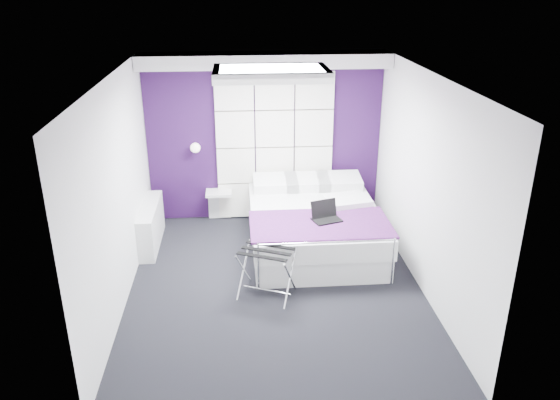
% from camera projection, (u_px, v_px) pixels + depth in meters
% --- Properties ---
extents(floor, '(4.40, 4.40, 0.00)m').
position_uv_depth(floor, '(275.00, 286.00, 6.84)').
color(floor, black).
rests_on(floor, ground).
extents(ceiling, '(4.40, 4.40, 0.00)m').
position_uv_depth(ceiling, '(275.00, 77.00, 5.85)').
color(ceiling, white).
rests_on(ceiling, wall_back).
extents(wall_back, '(3.60, 0.00, 3.60)m').
position_uv_depth(wall_back, '(265.00, 138.00, 8.37)').
color(wall_back, white).
rests_on(wall_back, floor).
extents(wall_left, '(0.00, 4.40, 4.40)m').
position_uv_depth(wall_left, '(118.00, 194.00, 6.21)').
color(wall_left, white).
rests_on(wall_left, floor).
extents(wall_right, '(0.00, 4.40, 4.40)m').
position_uv_depth(wall_right, '(426.00, 185.00, 6.48)').
color(wall_right, white).
rests_on(wall_right, floor).
extents(accent_wall, '(3.58, 0.02, 2.58)m').
position_uv_depth(accent_wall, '(265.00, 138.00, 8.36)').
color(accent_wall, '#280D38').
rests_on(accent_wall, wall_back).
extents(soffit, '(3.58, 0.50, 0.20)m').
position_uv_depth(soffit, '(265.00, 60.00, 7.68)').
color(soffit, silver).
rests_on(soffit, wall_back).
extents(headboard, '(1.80, 0.08, 2.30)m').
position_uv_depth(headboard, '(275.00, 147.00, 8.38)').
color(headboard, white).
rests_on(headboard, wall_back).
extents(skylight, '(1.36, 0.86, 0.12)m').
position_uv_depth(skylight, '(271.00, 72.00, 6.42)').
color(skylight, white).
rests_on(skylight, ceiling).
extents(wall_lamp, '(0.15, 0.15, 0.15)m').
position_uv_depth(wall_lamp, '(196.00, 147.00, 8.19)').
color(wall_lamp, white).
rests_on(wall_lamp, wall_back).
extents(radiator, '(0.22, 1.20, 0.60)m').
position_uv_depth(radiator, '(151.00, 225.00, 7.80)').
color(radiator, silver).
rests_on(radiator, floor).
extents(bed, '(1.83, 2.21, 0.77)m').
position_uv_depth(bed, '(314.00, 226.00, 7.72)').
color(bed, silver).
rests_on(bed, floor).
extents(nightstand, '(0.40, 0.31, 0.04)m').
position_uv_depth(nightstand, '(219.00, 193.00, 8.46)').
color(nightstand, silver).
rests_on(nightstand, wall_back).
extents(luggage_rack, '(0.62, 0.45, 0.61)m').
position_uv_depth(luggage_rack, '(267.00, 273.00, 6.54)').
color(luggage_rack, silver).
rests_on(luggage_rack, floor).
extents(laptop, '(0.36, 0.26, 0.26)m').
position_uv_depth(laptop, '(326.00, 215.00, 7.18)').
color(laptop, black).
rests_on(laptop, bed).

